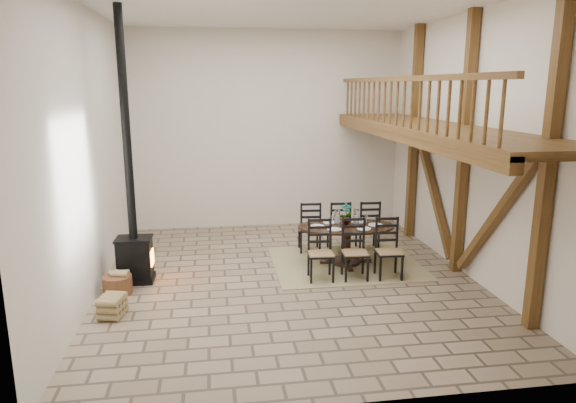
{
  "coord_description": "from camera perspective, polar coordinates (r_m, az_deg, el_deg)",
  "views": [
    {
      "loc": [
        -1.39,
        -9.16,
        3.64
      ],
      "look_at": [
        0.04,
        0.4,
        1.44
      ],
      "focal_mm": 32.0,
      "sensor_mm": 36.0,
      "label": 1
    }
  ],
  "objects": [
    {
      "name": "room_shell",
      "position": [
        9.54,
        7.32,
        8.94
      ],
      "size": [
        7.02,
        8.02,
        5.01
      ],
      "color": "silver",
      "rests_on": "ground"
    },
    {
      "name": "ground",
      "position": [
        9.95,
        0.14,
        -8.64
      ],
      "size": [
        8.0,
        8.0,
        0.0
      ],
      "primitive_type": "plane",
      "color": "gray",
      "rests_on": "ground"
    },
    {
      "name": "rug",
      "position": [
        10.86,
        6.41,
        -6.81
      ],
      "size": [
        3.0,
        2.5,
        0.02
      ],
      "primitive_type": "cube",
      "color": "tan",
      "rests_on": "ground"
    },
    {
      "name": "log_stack",
      "position": [
        8.86,
        -18.93,
        -10.94
      ],
      "size": [
        0.45,
        0.54,
        0.36
      ],
      "rotation": [
        0.0,
        0.0,
        -0.24
      ],
      "color": "tan",
      "rests_on": "ground"
    },
    {
      "name": "dining_table",
      "position": [
        10.73,
        6.47,
        -4.71
      ],
      "size": [
        2.07,
        2.32,
        1.28
      ],
      "rotation": [
        0.0,
        0.0,
        -0.07
      ],
      "color": "black",
      "rests_on": "ground"
    },
    {
      "name": "wood_stove",
      "position": [
        9.93,
        -16.87,
        -2.44
      ],
      "size": [
        0.68,
        0.53,
        5.0
      ],
      "rotation": [
        0.0,
        0.0,
        -0.03
      ],
      "color": "black",
      "rests_on": "ground"
    },
    {
      "name": "log_basket",
      "position": [
        9.74,
        -18.42,
        -8.68
      ],
      "size": [
        0.51,
        0.51,
        0.42
      ],
      "rotation": [
        0.0,
        0.0,
        -0.29
      ],
      "color": "brown",
      "rests_on": "ground"
    }
  ]
}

